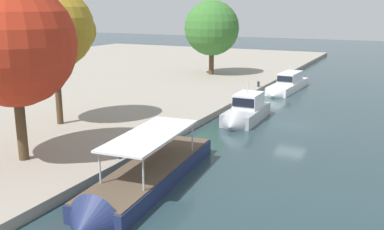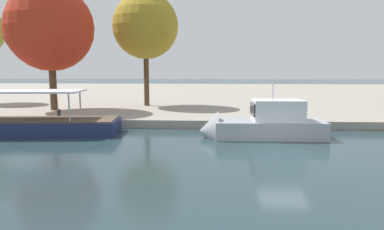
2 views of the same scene
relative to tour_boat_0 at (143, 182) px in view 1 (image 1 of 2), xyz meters
name	(u,v)px [view 1 (image 1 of 2)]	position (x,y,z in m)	size (l,w,h in m)	color
ground_plane	(291,125)	(17.25, -4.16, -0.42)	(220.00, 220.00, 0.00)	#23383D
dock_promenade	(9,89)	(17.25, 30.24, -0.12)	(120.00, 55.00, 0.60)	gray
tour_boat_0	(143,182)	(0.00, 0.00, 0.00)	(13.67, 4.22, 4.02)	navy
motor_yacht_1	(244,114)	(16.50, -0.12, 0.29)	(7.84, 2.79, 4.32)	#9EA3A8
motor_yacht_2	(287,86)	(32.93, 0.25, 0.15)	(11.10, 2.94, 3.98)	white
mooring_bollard_0	(258,84)	(30.74, 3.16, 0.55)	(0.33, 0.33, 0.70)	#2D2D33
mooring_bollard_1	(120,152)	(2.15, 3.08, 0.58)	(0.27, 0.27, 0.75)	#2D2D33
tree_0	(55,30)	(6.96, 12.32, 7.76)	(6.36, 6.36, 10.92)	#4C3823
tree_1	(7,44)	(-0.99, 8.47, 7.40)	(7.77, 7.49, 10.94)	#4C3823
tree_2	(212,29)	(37.42, 12.29, 6.66)	(7.67, 7.67, 10.38)	#4C3823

